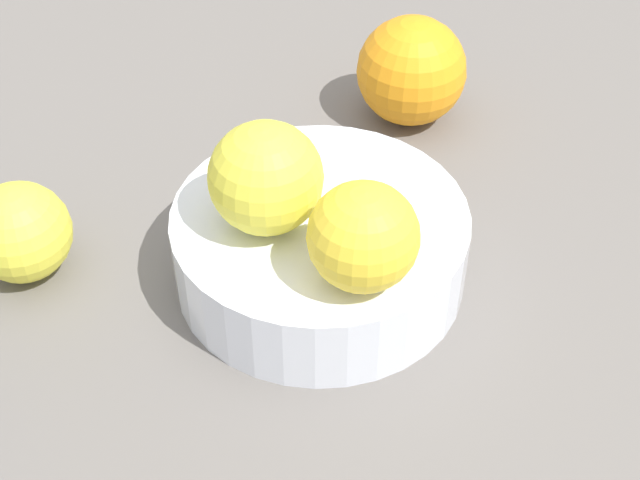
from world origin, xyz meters
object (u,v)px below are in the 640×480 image
at_px(orange_in_bowl_1, 266,178).
at_px(orange_in_bowl_0, 363,237).
at_px(fruit_bowl, 320,247).
at_px(orange_loose_1, 411,71).
at_px(orange_loose_0, 20,232).

bearing_deg(orange_in_bowl_1, orange_in_bowl_0, 107.36).
xyz_separation_m(fruit_bowl, orange_in_bowl_0, (0.01, 0.06, 0.06)).
distance_m(orange_in_bowl_1, orange_loose_1, 0.21).
distance_m(orange_in_bowl_0, orange_in_bowl_1, 0.07).
height_order(orange_in_bowl_1, orange_loose_0, orange_in_bowl_1).
bearing_deg(orange_loose_1, orange_in_bowl_0, 46.76).
height_order(fruit_bowl, orange_loose_1, orange_loose_1).
bearing_deg(orange_in_bowl_1, orange_loose_1, -150.97).
bearing_deg(orange_in_bowl_1, fruit_bowl, 158.69).
xyz_separation_m(fruit_bowl, orange_loose_0, (0.16, -0.11, 0.01)).
bearing_deg(orange_loose_1, orange_loose_0, 1.33).
relative_size(orange_in_bowl_0, orange_loose_1, 0.76).
xyz_separation_m(fruit_bowl, orange_in_bowl_1, (0.03, -0.01, 0.06)).
bearing_deg(fruit_bowl, orange_in_bowl_1, -21.31).
bearing_deg(orange_in_bowl_0, orange_in_bowl_1, -72.64).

